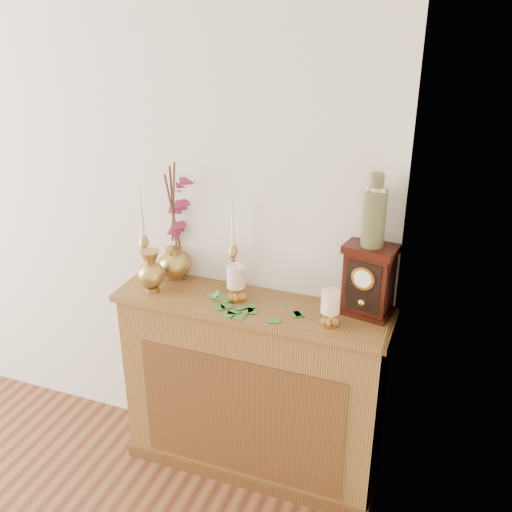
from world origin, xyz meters
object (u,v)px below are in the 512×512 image
at_px(bud_vase, 151,272).
at_px(ginger_jar, 179,224).
at_px(candlestick_left, 145,251).
at_px(mantel_clock, 368,281).
at_px(candlestick_center, 233,259).
at_px(ceramic_vase, 374,214).

distance_m(bud_vase, ginger_jar, 0.26).
xyz_separation_m(candlestick_left, ginger_jar, (0.13, 0.11, 0.11)).
height_order(candlestick_left, mantel_clock, candlestick_left).
distance_m(candlestick_left, bud_vase, 0.13).
distance_m(candlestick_left, candlestick_center, 0.42).
height_order(mantel_clock, ceramic_vase, ceramic_vase).
xyz_separation_m(candlestick_left, candlestick_center, (0.42, 0.07, -0.01)).
xyz_separation_m(bud_vase, ceramic_vase, (0.95, 0.15, 0.35)).
distance_m(candlestick_center, ginger_jar, 0.31).
bearing_deg(ginger_jar, candlestick_left, -141.15).
relative_size(ginger_jar, mantel_clock, 1.87).
bearing_deg(ginger_jar, ceramic_vase, -3.11).
distance_m(candlestick_center, bud_vase, 0.37).
xyz_separation_m(candlestick_left, bud_vase, (0.08, -0.09, -0.05)).
relative_size(candlestick_left, mantel_clock, 1.48).
bearing_deg(ginger_jar, mantel_clock, -3.29).
bearing_deg(mantel_clock, candlestick_left, -166.51).
xyz_separation_m(candlestick_center, mantel_clock, (0.61, -0.01, 0.01)).
bearing_deg(ceramic_vase, candlestick_center, 179.10).
xyz_separation_m(candlestick_center, ceramic_vase, (0.61, -0.01, 0.30)).
bearing_deg(candlestick_left, candlestick_center, 9.00).
bearing_deg(candlestick_center, mantel_clock, -1.16).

